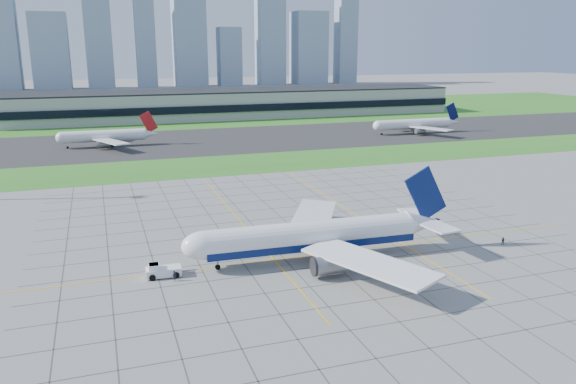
{
  "coord_description": "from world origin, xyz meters",
  "views": [
    {
      "loc": [
        -40.0,
        -98.22,
        39.17
      ],
      "look_at": [
        0.66,
        20.92,
        7.0
      ],
      "focal_mm": 35.0,
      "sensor_mm": 36.0,
      "label": 1
    }
  ],
  "objects_px": {
    "pushback_tug": "(162,271)",
    "distant_jet_1": "(106,136)",
    "crew_far": "(503,241)",
    "distant_jet_2": "(415,124)",
    "crew_near": "(175,276)",
    "airliner": "(314,236)"
  },
  "relations": [
    {
      "from": "pushback_tug",
      "to": "distant_jet_1",
      "type": "xyz_separation_m",
      "value": [
        -5.79,
        146.36,
        3.37
      ]
    },
    {
      "from": "crew_far",
      "to": "crew_near",
      "type": "bearing_deg",
      "value": -129.66
    },
    {
      "from": "airliner",
      "to": "crew_near",
      "type": "height_order",
      "value": "airliner"
    },
    {
      "from": "airliner",
      "to": "crew_near",
      "type": "xyz_separation_m",
      "value": [
        -26.68,
        -2.09,
        -3.66
      ]
    },
    {
      "from": "pushback_tug",
      "to": "crew_near",
      "type": "xyz_separation_m",
      "value": [
        1.9,
        -2.72,
        -0.17
      ]
    },
    {
      "from": "crew_far",
      "to": "distant_jet_2",
      "type": "bearing_deg",
      "value": 118.19
    },
    {
      "from": "airliner",
      "to": "pushback_tug",
      "type": "relative_size",
      "value": 5.97
    },
    {
      "from": "pushback_tug",
      "to": "distant_jet_2",
      "type": "distance_m",
      "value": 192.88
    },
    {
      "from": "pushback_tug",
      "to": "crew_far",
      "type": "height_order",
      "value": "pushback_tug"
    },
    {
      "from": "distant_jet_1",
      "to": "distant_jet_2",
      "type": "relative_size",
      "value": 0.97
    },
    {
      "from": "distant_jet_1",
      "to": "crew_far",
      "type": "bearing_deg",
      "value": -63.93
    },
    {
      "from": "crew_near",
      "to": "pushback_tug",
      "type": "bearing_deg",
      "value": 81.09
    },
    {
      "from": "airliner",
      "to": "pushback_tug",
      "type": "height_order",
      "value": "airliner"
    },
    {
      "from": "distant_jet_1",
      "to": "distant_jet_2",
      "type": "xyz_separation_m",
      "value": [
        140.41,
        -8.27,
        0.0
      ]
    },
    {
      "from": "airliner",
      "to": "distant_jet_2",
      "type": "bearing_deg",
      "value": 54.58
    },
    {
      "from": "pushback_tug",
      "to": "distant_jet_1",
      "type": "relative_size",
      "value": 0.21
    },
    {
      "from": "airliner",
      "to": "distant_jet_1",
      "type": "relative_size",
      "value": 1.27
    },
    {
      "from": "distant_jet_2",
      "to": "distant_jet_1",
      "type": "bearing_deg",
      "value": 176.63
    },
    {
      "from": "distant_jet_1",
      "to": "crew_near",
      "type": "bearing_deg",
      "value": -87.05
    },
    {
      "from": "crew_near",
      "to": "crew_far",
      "type": "xyz_separation_m",
      "value": [
        66.69,
        -2.95,
        -0.16
      ]
    },
    {
      "from": "pushback_tug",
      "to": "crew_far",
      "type": "relative_size",
      "value": 5.8
    },
    {
      "from": "distant_jet_2",
      "to": "crew_far",
      "type": "bearing_deg",
      "value": -114.67
    }
  ]
}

